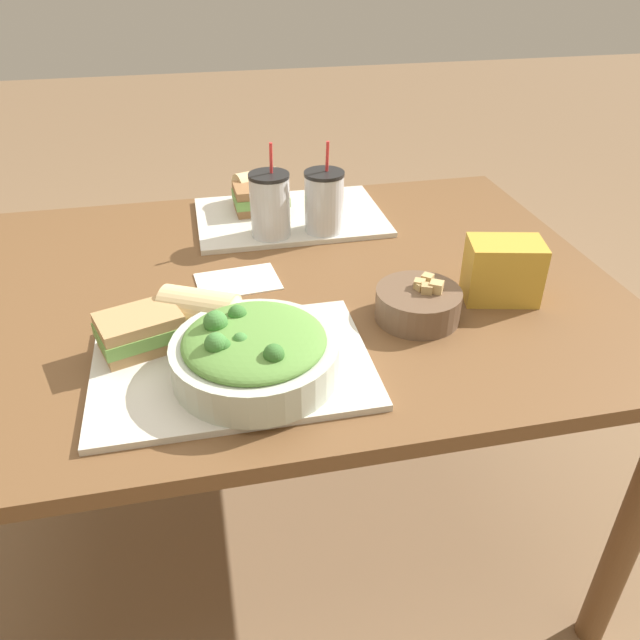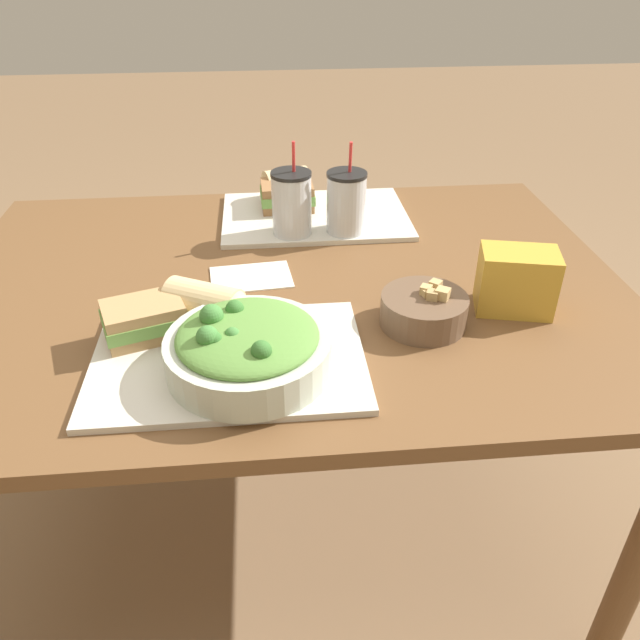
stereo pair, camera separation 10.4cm
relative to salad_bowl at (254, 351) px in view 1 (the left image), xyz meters
name	(u,v)px [view 1 (the left image)]	position (x,y,z in m)	size (l,w,h in m)	color
ground_plane	(285,526)	(0.07, 0.30, -0.80)	(12.00, 12.00, 0.00)	#846647
dining_table	(275,320)	(0.07, 0.30, -0.14)	(1.38, 1.00, 0.75)	brown
tray_near	(233,366)	(-0.03, 0.03, -0.05)	(0.45, 0.31, 0.01)	beige
tray_far	(290,217)	(0.16, 0.62, -0.05)	(0.45, 0.31, 0.01)	beige
salad_bowl	(254,351)	(0.00, 0.00, 0.00)	(0.27, 0.27, 0.10)	beige
soup_bowl	(418,303)	(0.32, 0.12, -0.02)	(0.16, 0.16, 0.08)	brown
sandwich_near	(140,331)	(-0.18, 0.11, -0.01)	(0.16, 0.13, 0.06)	tan
baguette_near	(201,311)	(-0.08, 0.15, 0.00)	(0.15, 0.13, 0.08)	#DBBC84
sandwich_far	(261,198)	(0.10, 0.66, -0.01)	(0.13, 0.11, 0.06)	olive
baguette_far	(258,185)	(0.10, 0.73, 0.00)	(0.13, 0.11, 0.08)	#DBBC84
drink_cup_dark	(270,207)	(0.10, 0.51, 0.03)	(0.09, 0.09, 0.22)	silver
drink_cup_red	(324,203)	(0.22, 0.51, 0.02)	(0.09, 0.09, 0.21)	silver
chip_bag	(503,270)	(0.50, 0.16, 0.01)	(0.16, 0.12, 0.12)	gold
napkin_folded	(238,281)	(0.00, 0.33, -0.05)	(0.18, 0.13, 0.00)	silver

